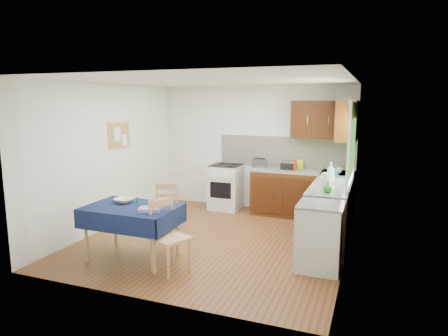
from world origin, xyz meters
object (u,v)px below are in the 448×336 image
at_px(chair_near, 168,233).
at_px(dish_rack, 332,179).
at_px(dining_table, 132,214).
at_px(chair_far, 168,206).
at_px(toaster, 260,163).
at_px(kettle, 324,183).
at_px(sandwich_press, 289,165).

relative_size(chair_near, dish_rack, 2.37).
height_order(dining_table, chair_far, chair_far).
distance_m(chair_near, toaster, 3.13).
bearing_deg(kettle, sandwich_press, 117.15).
bearing_deg(dining_table, chair_near, 7.30).
height_order(sandwich_press, dish_rack, dish_rack).
bearing_deg(kettle, toaster, 130.94).
xyz_separation_m(chair_near, toaster, (0.35, 3.07, 0.49)).
xyz_separation_m(chair_far, toaster, (1.08, 1.73, 0.52)).
bearing_deg(dining_table, toaster, 92.92).
bearing_deg(chair_near, toaster, 17.31).
height_order(dining_table, dish_rack, dish_rack).
xyz_separation_m(dining_table, sandwich_press, (1.56, 2.95, 0.32)).
bearing_deg(dish_rack, chair_near, -111.96).
bearing_deg(chair_far, dish_rack, 177.72).
xyz_separation_m(chair_far, sandwich_press, (1.64, 1.79, 0.51)).
height_order(chair_far, kettle, kettle).
distance_m(dining_table, kettle, 2.76).
bearing_deg(dish_rack, toaster, 168.45).
bearing_deg(sandwich_press, kettle, -55.65).
distance_m(chair_far, chair_near, 1.52).
xyz_separation_m(dish_rack, kettle, (-0.03, -0.88, 0.11)).
bearing_deg(toaster, kettle, -36.23).
height_order(chair_near, dish_rack, dish_rack).
relative_size(chair_far, sandwich_press, 3.29).
height_order(chair_far, sandwich_press, sandwich_press).
bearing_deg(kettle, chair_near, -141.57).
distance_m(dining_table, dish_rack, 3.26).
relative_size(chair_far, dish_rack, 2.21).
height_order(chair_far, toaster, toaster).
bearing_deg(chair_far, toaster, -144.86).
xyz_separation_m(chair_far, dish_rack, (2.54, 0.96, 0.45)).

